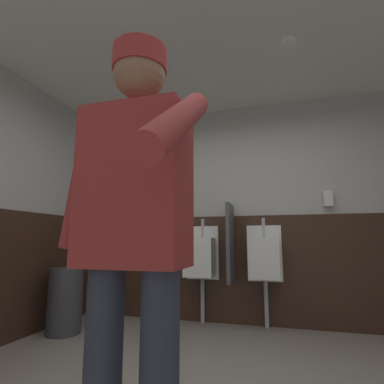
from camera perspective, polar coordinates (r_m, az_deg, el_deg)
wall_back at (r=3.82m, az=9.59°, el=-3.56°), size 4.86×0.12×2.69m
wainscot_band_back at (r=3.74m, az=9.76°, el=-14.32°), size 4.26×0.03×1.27m
downlight_far at (r=3.01m, az=17.95°, el=25.62°), size 0.14×0.14×0.03m
urinal_left at (r=3.68m, az=1.66°, el=-12.33°), size 0.40×0.34×1.24m
urinal_middle at (r=3.57m, az=13.70°, el=-12.16°), size 0.40×0.34×1.24m
privacy_divider_panel at (r=3.53m, az=7.37°, el=-9.57°), size 0.04×0.40×0.90m
person at (r=1.16m, az=-11.10°, el=-6.02°), size 0.62×0.60×1.76m
trash_bin at (r=3.65m, az=-23.17°, el=-18.56°), size 0.35×0.35×0.68m
soap_dispenser at (r=3.76m, az=24.63°, el=-1.12°), size 0.10×0.07×0.18m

